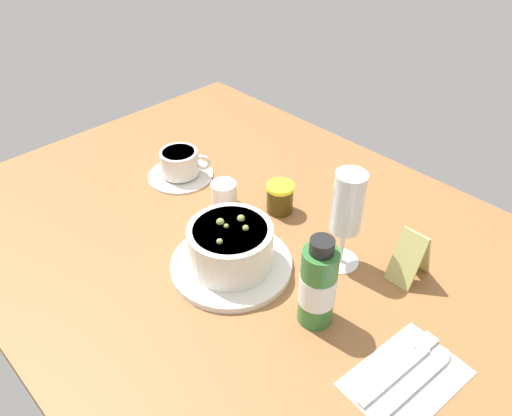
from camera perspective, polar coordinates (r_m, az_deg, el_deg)
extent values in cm
cube|color=brown|center=(92.50, -1.99, -3.58)|extent=(110.00, 84.00, 3.00)
cylinder|color=silver|center=(84.50, -2.86, -6.55)|extent=(20.66, 20.66, 1.20)
cylinder|color=silver|center=(81.58, -2.95, -4.40)|extent=(14.13, 14.13, 7.34)
cylinder|color=beige|center=(79.69, -3.02, -2.87)|extent=(12.15, 12.15, 1.60)
sphere|color=olive|center=(79.07, -1.21, -2.34)|extent=(1.06, 1.06, 1.06)
sphere|color=olive|center=(76.82, -4.22, -3.89)|extent=(1.01, 1.01, 1.01)
sphere|color=olive|center=(80.45, -4.15, -1.63)|extent=(1.34, 1.34, 1.34)
sphere|color=olive|center=(79.60, -3.45, -2.10)|extent=(0.83, 0.83, 0.83)
sphere|color=olive|center=(80.96, -1.75, -1.24)|extent=(1.31, 1.31, 1.31)
cube|color=silver|center=(73.85, 16.95, -18.28)|extent=(12.67, 17.67, 0.30)
cube|color=silver|center=(73.20, 15.75, -18.11)|extent=(2.54, 14.05, 0.50)
cube|color=silver|center=(77.81, 18.97, -14.46)|extent=(2.54, 3.80, 0.40)
cube|color=silver|center=(72.68, 17.68, -19.27)|extent=(2.25, 13.04, 0.50)
ellipsoid|color=silver|center=(76.78, 20.50, -15.84)|extent=(2.40, 4.00, 0.60)
cylinder|color=silver|center=(107.39, -8.69, 3.86)|extent=(13.93, 13.93, 0.90)
cylinder|color=silver|center=(105.74, -8.84, 5.23)|extent=(7.96, 7.96, 5.21)
cylinder|color=#3E2616|center=(104.65, -8.95, 6.21)|extent=(6.77, 6.77, 1.00)
torus|color=silver|center=(104.59, -6.18, 5.26)|extent=(3.24, 2.96, 3.60)
cylinder|color=silver|center=(96.93, -3.73, 1.61)|extent=(5.06, 5.06, 5.06)
cone|color=silver|center=(97.51, -3.23, 3.26)|extent=(2.61, 2.89, 2.38)
cylinder|color=white|center=(86.96, 9.66, -5.97)|extent=(6.45, 6.45, 0.40)
cylinder|color=white|center=(84.49, 9.92, -4.15)|extent=(0.80, 0.80, 6.99)
cylinder|color=white|center=(78.94, 10.60, 0.64)|extent=(5.07, 5.07, 10.72)
cylinder|color=#F3E8CC|center=(79.90, 10.47, -0.28)|extent=(4.16, 4.16, 6.43)
cylinder|color=#40300C|center=(95.29, 2.77, 0.99)|extent=(5.11, 5.11, 5.22)
cylinder|color=yellow|center=(93.53, 2.82, 2.47)|extent=(5.37, 5.37, 0.80)
cylinder|color=#337233|center=(72.88, 7.13, -9.01)|extent=(5.36, 5.36, 13.59)
cylinder|color=white|center=(73.08, 7.11, -9.15)|extent=(5.47, 5.47, 5.16)
cylinder|color=black|center=(67.41, 7.64, -4.41)|extent=(3.49, 3.49, 2.15)
cube|color=tan|center=(85.27, 18.07, -4.65)|extent=(4.63, 3.54, 9.36)
cube|color=tan|center=(83.06, 16.95, -5.71)|extent=(4.63, 3.54, 9.36)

